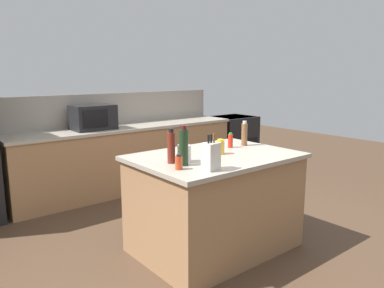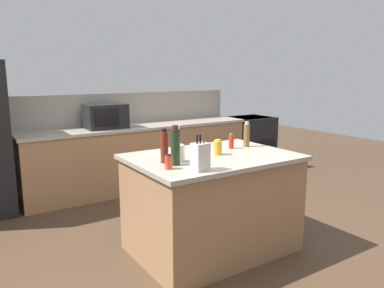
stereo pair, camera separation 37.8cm
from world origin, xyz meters
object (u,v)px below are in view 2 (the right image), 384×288
(wine_bottle, at_px, (175,146))
(hot_sauce_bottle, at_px, (231,141))
(utensil_crock, at_px, (178,153))
(pepper_grinder, at_px, (247,135))
(knife_block, at_px, (200,156))
(spice_jar_paprika, at_px, (169,162))
(microwave, at_px, (106,116))
(range_oven, at_px, (249,142))
(honey_jar, at_px, (218,148))
(vinegar_bottle, at_px, (164,147))

(wine_bottle, relative_size, hot_sauce_bottle, 2.18)
(utensil_crock, xyz_separation_m, pepper_grinder, (0.95, 0.19, 0.04))
(knife_block, height_order, hot_sauce_bottle, knife_block)
(spice_jar_paprika, bearing_deg, knife_block, -42.78)
(spice_jar_paprika, height_order, pepper_grinder, pepper_grinder)
(microwave, xyz_separation_m, spice_jar_paprika, (-0.37, -2.42, -0.11))
(range_oven, height_order, knife_block, knife_block)
(knife_block, height_order, honey_jar, knife_block)
(spice_jar_paprika, distance_m, honey_jar, 0.68)
(microwave, height_order, utensil_crock, microwave)
(wine_bottle, distance_m, hot_sauce_bottle, 0.88)
(vinegar_bottle, bearing_deg, pepper_grinder, 8.00)
(range_oven, xyz_separation_m, microwave, (-2.66, 0.00, 0.64))
(wine_bottle, bearing_deg, hot_sauce_bottle, 19.18)
(range_oven, xyz_separation_m, honey_jar, (-2.38, -2.21, 0.54))
(utensil_crock, height_order, wine_bottle, wine_bottle)
(microwave, distance_m, honey_jar, 2.23)
(utensil_crock, bearing_deg, spice_jar_paprika, -137.68)
(microwave, bearing_deg, wine_bottle, -96.28)
(utensil_crock, bearing_deg, hot_sauce_bottle, 14.88)
(range_oven, distance_m, wine_bottle, 3.79)
(microwave, height_order, pepper_grinder, microwave)
(utensil_crock, height_order, spice_jar_paprika, utensil_crock)
(microwave, bearing_deg, range_oven, -0.00)
(range_oven, height_order, utensil_crock, utensil_crock)
(pepper_grinder, bearing_deg, vinegar_bottle, -172.00)
(vinegar_bottle, bearing_deg, microwave, 82.45)
(range_oven, bearing_deg, honey_jar, -137.18)
(microwave, relative_size, utensil_crock, 1.72)
(knife_block, distance_m, wine_bottle, 0.27)
(utensil_crock, bearing_deg, knife_block, -89.80)
(range_oven, bearing_deg, spice_jar_paprika, -141.43)
(honey_jar, bearing_deg, spice_jar_paprika, -162.03)
(range_oven, relative_size, honey_jar, 6.38)
(spice_jar_paprika, bearing_deg, hot_sauce_bottle, 21.48)
(spice_jar_paprika, height_order, honey_jar, honey_jar)
(vinegar_bottle, height_order, honey_jar, vinegar_bottle)
(range_oven, relative_size, spice_jar_paprika, 7.50)
(range_oven, height_order, microwave, microwave)
(knife_block, xyz_separation_m, pepper_grinder, (0.95, 0.53, 0.01))
(knife_block, bearing_deg, utensil_crock, 82.97)
(spice_jar_paprika, xyz_separation_m, wine_bottle, (0.11, 0.08, 0.10))
(knife_block, height_order, utensil_crock, utensil_crock)
(microwave, bearing_deg, knife_block, -94.02)
(knife_block, bearing_deg, microwave, 78.76)
(knife_block, relative_size, pepper_grinder, 1.11)
(wine_bottle, bearing_deg, range_oven, 38.67)
(wine_bottle, xyz_separation_m, pepper_grinder, (1.02, 0.28, -0.04))
(vinegar_bottle, distance_m, pepper_grinder, 1.07)
(microwave, xyz_separation_m, hot_sauce_bottle, (0.57, -2.04, -0.09))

